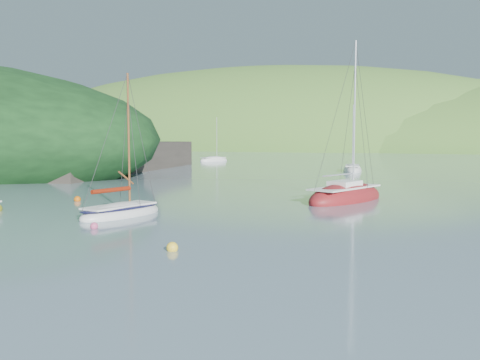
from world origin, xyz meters
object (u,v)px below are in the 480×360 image
at_px(daysailer_white, 121,212).
at_px(distant_sloop_c, 214,161).
at_px(sloop_red, 346,198).
at_px(distant_sloop_a, 352,170).

relative_size(daysailer_white, distant_sloop_c, 1.03).
distance_m(daysailer_white, distant_sloop_c, 61.54).
bearing_deg(distant_sloop_c, daysailer_white, -44.69).
bearing_deg(sloop_red, distant_sloop_a, 119.46).
xyz_separation_m(daysailer_white, distant_sloop_a, (4.05, 41.49, -0.04)).
distance_m(daysailer_white, distant_sloop_a, 41.68).
xyz_separation_m(sloop_red, distant_sloop_a, (-5.84, 29.68, -0.06)).
bearing_deg(distant_sloop_a, daysailer_white, -107.77).
relative_size(daysailer_white, sloop_red, 0.72).
height_order(distant_sloop_a, distant_sloop_c, distant_sloop_a).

